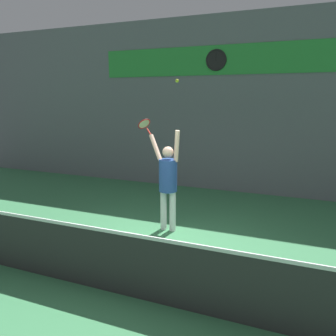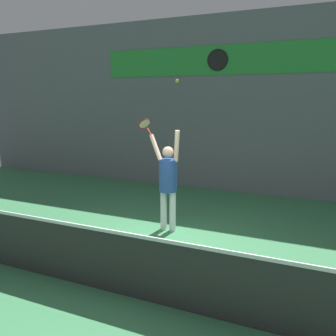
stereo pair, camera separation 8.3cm
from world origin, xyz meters
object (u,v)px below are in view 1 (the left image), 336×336
(tennis_player, at_px, (168,179))
(tennis_ball, at_px, (177,81))
(scoreboard_clock, at_px, (216,60))
(tennis_racket, at_px, (145,125))
(water_bottle, at_px, (161,184))

(tennis_player, height_order, tennis_ball, tennis_ball)
(scoreboard_clock, height_order, tennis_racket, scoreboard_clock)
(tennis_player, distance_m, tennis_ball, 1.94)
(scoreboard_clock, bearing_deg, tennis_ball, -88.44)
(scoreboard_clock, xyz_separation_m, tennis_ball, (0.09, -3.44, -0.72))
(tennis_racket, bearing_deg, tennis_player, -28.86)
(scoreboard_clock, height_order, tennis_player, scoreboard_clock)
(water_bottle, bearing_deg, scoreboard_clock, 16.50)
(scoreboard_clock, xyz_separation_m, water_bottle, (-1.50, -0.44, -3.64))
(tennis_racket, xyz_separation_m, water_bottle, (-0.69, 2.56, -2.03))
(scoreboard_clock, relative_size, tennis_ball, 9.07)
(tennis_ball, distance_m, water_bottle, 4.47)
(scoreboard_clock, distance_m, tennis_player, 4.30)
(tennis_player, distance_m, water_bottle, 3.39)
(tennis_racket, distance_m, water_bottle, 3.34)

